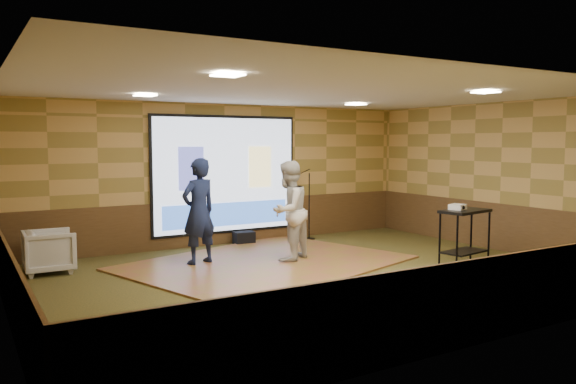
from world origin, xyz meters
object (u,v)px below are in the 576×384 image
dance_floor (266,263)px  projector (458,207)px  mic_stand (307,218)px  duffel_bag (244,238)px  banquet_chair (49,251)px  av_table (465,226)px  player_left (199,211)px  projector_screen (226,176)px  player_right (289,211)px

dance_floor → projector: (2.87, -1.83, 1.03)m
mic_stand → duffel_bag: 1.55m
projector → banquet_chair: size_ratio=0.35×
av_table → mic_stand: (-0.95, 3.70, -0.21)m
player_left → mic_stand: 3.38m
mic_stand → duffel_bag: size_ratio=3.76×
projector → banquet_chair: 7.08m
projector_screen → banquet_chair: size_ratio=4.15×
projector_screen → player_left: 2.17m
dance_floor → duffel_bag: bearing=75.1°
projector → mic_stand: size_ratio=0.17×
player_right → projector: (2.44, -1.77, 0.10)m
mic_stand → av_table: bearing=-87.8°
player_right → projector: player_right is taller
dance_floor → player_right: 1.03m
projector → duffel_bag: 4.56m
player_right → mic_stand: bearing=-159.2°
player_right → duffel_bag: bearing=-121.1°
av_table → mic_stand: bearing=104.4°
player_right → duffel_bag: 2.19m
player_left → av_table: player_left is taller
player_left → player_right: player_left is taller
mic_stand → banquet_chair: (-5.48, -0.54, -0.13)m
mic_stand → projector_screen: bearing=155.4°
projector_screen → dance_floor: (-0.22, -2.19, -1.46)m
projector_screen → banquet_chair: bearing=-165.7°
player_left → mic_stand: size_ratio=1.16×
av_table → duffel_bag: (-2.45, 3.89, -0.57)m
projector_screen → player_right: size_ratio=1.82×
player_right → av_table: size_ratio=1.82×
av_table → projector: 0.36m
av_table → mic_stand: size_ratio=0.62×
projector_screen → banquet_chair: 3.96m
av_table → duffel_bag: av_table is taller
duffel_bag → dance_floor: bearing=-104.9°
banquet_chair → projector_screen: bearing=-74.5°
dance_floor → mic_stand: size_ratio=2.88×
av_table → mic_stand: 3.83m
player_right → av_table: 3.15m
projector → duffel_bag: (-2.35, 3.80, -0.91)m
dance_floor → player_left: (-1.08, 0.51, 0.96)m
player_left → banquet_chair: player_left is taller
av_table → projector: (-0.10, 0.09, 0.34)m
projector → mic_stand: 3.76m
dance_floor → projector_screen: bearing=84.3°
projector_screen → dance_floor: projector_screen is taller
av_table → banquet_chair: bearing=153.8°
banquet_chair → duffel_bag: bearing=-78.5°
player_right → projector_screen: bearing=-113.1°
projector → av_table: bearing=-61.7°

